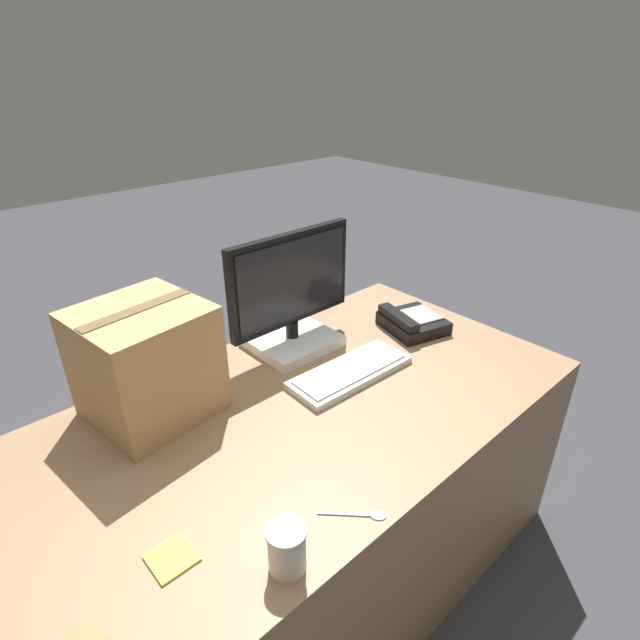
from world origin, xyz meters
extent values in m
plane|color=#38383D|center=(0.00, 0.00, 0.00)|extent=(12.00, 12.00, 0.00)
cube|color=#8C6B4C|center=(0.00, 0.00, 0.36)|extent=(1.80, 0.90, 0.71)
cube|color=white|center=(0.26, 0.29, 0.73)|extent=(0.28, 0.26, 0.04)
cylinder|color=black|center=(0.26, 0.29, 0.78)|extent=(0.04, 0.04, 0.06)
cube|color=black|center=(0.26, 0.29, 0.96)|extent=(0.48, 0.03, 0.32)
cube|color=black|center=(0.26, 0.27, 0.96)|extent=(0.44, 0.01, 0.27)
cube|color=beige|center=(0.28, 0.02, 0.72)|extent=(0.42, 0.17, 0.02)
cube|color=#B7B2A8|center=(0.28, 0.02, 0.74)|extent=(0.39, 0.14, 0.01)
cube|color=black|center=(0.67, 0.08, 0.73)|extent=(0.25, 0.26, 0.05)
cube|color=black|center=(0.60, 0.10, 0.77)|extent=(0.10, 0.21, 0.03)
cube|color=gray|center=(0.71, 0.07, 0.76)|extent=(0.14, 0.15, 0.01)
cylinder|color=beige|center=(-0.30, -0.37, 0.76)|extent=(0.08, 0.08, 0.10)
cylinder|color=beige|center=(-0.30, -0.37, 0.81)|extent=(0.08, 0.08, 0.01)
cube|color=#B2B2B7|center=(-0.13, -0.36, 0.71)|extent=(0.09, 0.09, 0.00)
ellipsoid|color=#B2B2B7|center=(-0.07, -0.41, 0.71)|extent=(0.04, 0.04, 0.00)
cube|color=tan|center=(-0.27, 0.28, 0.87)|extent=(0.35, 0.34, 0.32)
cube|color=brown|center=(-0.27, 0.28, 1.03)|extent=(0.31, 0.08, 0.00)
cube|color=#E5DB4C|center=(-0.46, -0.20, 0.71)|extent=(0.09, 0.09, 0.01)
camera|label=1|loc=(-0.69, -0.90, 1.61)|focal=28.00mm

